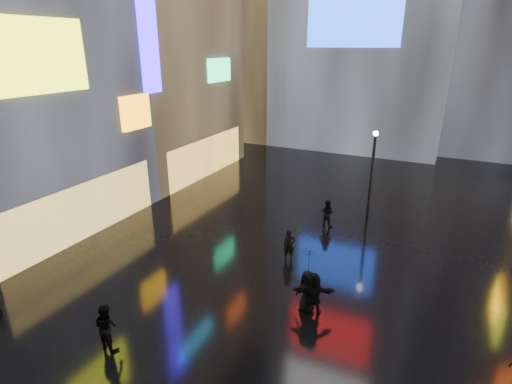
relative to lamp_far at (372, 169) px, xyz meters
The scene contains 10 objects.
ground 4.86m from the lamp_far, 120.54° to the right, with size 140.00×140.00×0.00m, color black.
building_left_far 19.84m from the lamp_far, behind, with size 10.28×12.00×22.00m.
tower_flank_left 26.54m from the lamp_far, 130.53° to the left, with size 10.00×10.00×26.00m, color black.
lamp_far is the anchor object (origin of this frame).
pedestrian_1 16.33m from the lamp_far, 110.53° to the right, with size 0.84×0.66×1.73m, color black.
pedestrian_4 10.48m from the lamp_far, 91.74° to the right, with size 0.83×0.54×1.70m, color black.
pedestrian_5 10.55m from the lamp_far, 90.03° to the right, with size 1.60×0.51×1.72m, color black.
pedestrian_6 7.64m from the lamp_far, 108.75° to the right, with size 0.56×0.37×1.55m, color black.
pedestrian_7 3.75m from the lamp_far, 126.50° to the right, with size 0.77×0.60×1.58m, color black.
umbrella_2 10.30m from the lamp_far, 91.74° to the right, with size 1.01×1.03×0.93m, color black.
Camera 1 is at (5.62, 0.48, 9.75)m, focal length 28.00 mm.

